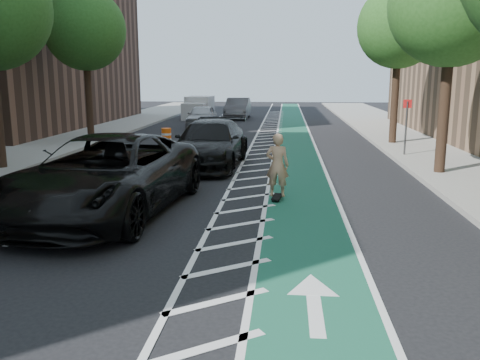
# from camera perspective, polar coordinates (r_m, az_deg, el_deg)

# --- Properties ---
(ground) EXTENTS (120.00, 120.00, 0.00)m
(ground) POSITION_cam_1_polar(r_m,az_deg,el_deg) (10.93, -8.49, -6.89)
(ground) COLOR black
(ground) RESTS_ON ground
(bike_lane) EXTENTS (2.00, 90.00, 0.01)m
(bike_lane) POSITION_cam_1_polar(r_m,az_deg,el_deg) (20.36, 6.45, 1.80)
(bike_lane) COLOR #1A5B3E
(bike_lane) RESTS_ON ground
(buffer_strip) EXTENTS (1.40, 90.00, 0.01)m
(buffer_strip) POSITION_cam_1_polar(r_m,az_deg,el_deg) (20.38, 2.22, 1.87)
(buffer_strip) COLOR silver
(buffer_strip) RESTS_ON ground
(sidewalk_right) EXTENTS (5.00, 90.00, 0.15)m
(sidewalk_right) POSITION_cam_1_polar(r_m,az_deg,el_deg) (21.51, 24.04, 1.57)
(sidewalk_right) COLOR gray
(sidewalk_right) RESTS_ON ground
(curb_right) EXTENTS (0.12, 90.00, 0.16)m
(curb_right) POSITION_cam_1_polar(r_m,az_deg,el_deg) (20.84, 17.66, 1.76)
(curb_right) COLOR gray
(curb_right) RESTS_ON ground
(curb_left) EXTENTS (0.12, 90.00, 0.16)m
(curb_left) POSITION_cam_1_polar(r_m,az_deg,el_deg) (22.48, -20.12, 2.28)
(curb_left) COLOR gray
(curb_left) RESTS_ON ground
(tree_r_c) EXTENTS (4.20, 4.20, 7.90)m
(tree_r_c) POSITION_cam_1_polar(r_m,az_deg,el_deg) (18.99, 22.72, 17.79)
(tree_r_c) COLOR #382619
(tree_r_c) RESTS_ON ground
(tree_r_d) EXTENTS (4.20, 4.20, 7.90)m
(tree_r_d) POSITION_cam_1_polar(r_m,az_deg,el_deg) (26.71, 17.46, 16.08)
(tree_r_d) COLOR #382619
(tree_r_d) RESTS_ON ground
(tree_l_d) EXTENTS (4.20, 4.20, 7.90)m
(tree_l_d) POSITION_cam_1_polar(r_m,az_deg,el_deg) (28.16, -17.25, 15.84)
(tree_l_d) COLOR #382619
(tree_l_d) RESTS_ON ground
(sign_post) EXTENTS (0.35, 0.08, 2.47)m
(sign_post) POSITION_cam_1_polar(r_m,az_deg,el_deg) (22.74, 18.15, 5.74)
(sign_post) COLOR #4C4C4C
(sign_post) RESTS_ON ground
(skateboard) EXTENTS (0.31, 0.83, 0.11)m
(skateboard) POSITION_cam_1_polar(r_m,az_deg,el_deg) (14.41, 4.16, -1.89)
(skateboard) COLOR black
(skateboard) RESTS_ON ground
(skateboarder) EXTENTS (0.69, 0.50, 1.79)m
(skateboarder) POSITION_cam_1_polar(r_m,az_deg,el_deg) (14.22, 4.21, 1.69)
(skateboarder) COLOR tan
(skateboarder) RESTS_ON skateboard
(suv_near) EXTENTS (3.96, 7.43, 1.99)m
(suv_near) POSITION_cam_1_polar(r_m,az_deg,el_deg) (13.21, -14.79, 0.52)
(suv_near) COLOR black
(suv_near) RESTS_ON ground
(suv_far) EXTENTS (2.73, 6.14, 1.75)m
(suv_far) POSITION_cam_1_polar(r_m,az_deg,el_deg) (19.74, -3.40, 4.10)
(suv_far) COLOR black
(suv_far) RESTS_ON ground
(car_silver) EXTENTS (1.89, 4.51, 1.52)m
(car_silver) POSITION_cam_1_polar(r_m,az_deg,el_deg) (35.00, -4.28, 7.16)
(car_silver) COLOR #A9AAAF
(car_silver) RESTS_ON ground
(car_grey) EXTENTS (1.83, 5.14, 1.69)m
(car_grey) POSITION_cam_1_polar(r_m,az_deg,el_deg) (42.13, -0.24, 8.05)
(car_grey) COLOR #525257
(car_grey) RESTS_ON ground
(box_truck) EXTENTS (2.12, 4.41, 1.80)m
(box_truck) POSITION_cam_1_polar(r_m,az_deg,el_deg) (42.29, -4.69, 8.01)
(box_truck) COLOR silver
(box_truck) RESTS_ON ground
(barrel_a) EXTENTS (0.63, 0.63, 0.85)m
(barrel_a) POSITION_cam_1_polar(r_m,az_deg,el_deg) (19.76, -13.57, 2.42)
(barrel_a) COLOR #EA440C
(barrel_a) RESTS_ON ground
(barrel_b) EXTENTS (0.64, 0.64, 0.88)m
(barrel_b) POSITION_cam_1_polar(r_m,az_deg,el_deg) (20.29, -7.64, 2.91)
(barrel_b) COLOR orange
(barrel_b) RESTS_ON ground
(barrel_c) EXTENTS (0.62, 0.62, 0.85)m
(barrel_c) POSITION_cam_1_polar(r_m,az_deg,el_deg) (26.24, -8.26, 4.81)
(barrel_c) COLOR #FC5D0D
(barrel_c) RESTS_ON ground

